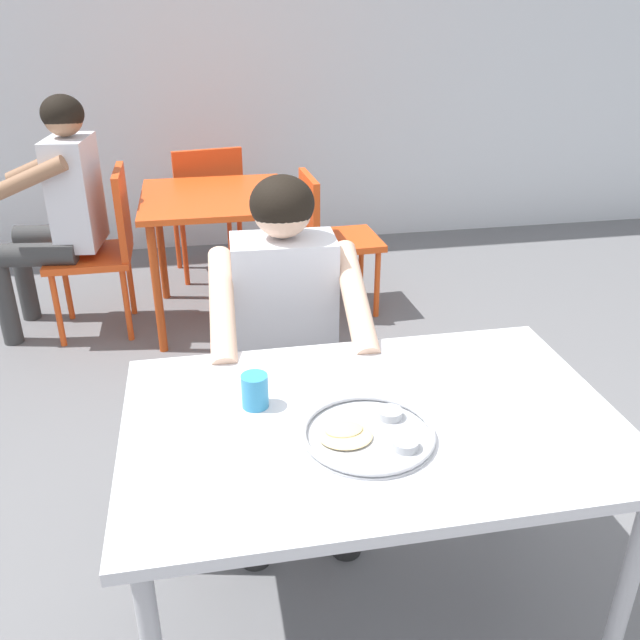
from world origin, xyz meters
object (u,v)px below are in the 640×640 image
table_background_red (216,212)px  patron_background (58,198)px  chair_red_left (104,242)px  table_foreground (372,442)px  drinking_cup (255,390)px  chair_red_far (207,203)px  diner_foreground (288,325)px  chair_foreground (282,352)px  chair_red_right (329,233)px  thali_tray (368,433)px

table_background_red → patron_background: size_ratio=0.65×
table_background_red → chair_red_left: (-0.59, -0.02, -0.12)m
table_foreground → drinking_cup: size_ratio=13.74×
drinking_cup → chair_red_far: chair_red_far is taller
diner_foreground → table_background_red: bearing=96.1°
table_foreground → patron_background: bearing=116.1°
table_foreground → chair_foreground: bearing=97.8°
chair_red_right → patron_background: 1.44m
table_foreground → chair_red_left: bearing=112.0°
chair_red_left → patron_background: size_ratio=0.71×
diner_foreground → thali_tray: bearing=-82.6°
drinking_cup → chair_red_far: bearing=90.9°
drinking_cup → table_background_red: size_ratio=0.11×
chair_red_right → table_foreground: bearing=-98.6°
table_foreground → chair_foreground: chair_foreground is taller
chair_red_left → chair_red_right: chair_red_left is taller
drinking_cup → chair_red_left: chair_red_left is taller
chair_foreground → chair_red_left: 1.53m
diner_foreground → table_background_red: (-0.17, 1.57, -0.07)m
diner_foreground → drinking_cup: bearing=-106.5°
table_background_red → chair_red_far: chair_red_far is taller
chair_foreground → table_background_red: size_ratio=1.00×
drinking_cup → table_background_red: 2.10m
table_background_red → patron_background: patron_background is taller
table_foreground → table_background_red: table_foreground is taller
drinking_cup → table_foreground: bearing=-20.0°
chair_red_left → chair_foreground: bearing=-60.1°
thali_tray → drinking_cup: drinking_cup is taller
table_foreground → table_background_red: 2.21m
table_foreground → thali_tray: 0.12m
diner_foreground → chair_red_left: (-0.76, 1.55, -0.20)m
thali_tray → chair_red_right: (0.36, 2.28, -0.28)m
chair_red_far → patron_background: (-0.76, -0.63, 0.24)m
chair_foreground → patron_background: 1.69m
chair_red_far → table_background_red: bearing=-87.1°
chair_red_right → chair_red_left: bearing=-178.8°
chair_red_left → chair_red_right: (1.21, 0.03, -0.03)m
patron_background → drinking_cup: bearing=-69.1°
chair_red_left → chair_red_right: 1.21m
chair_foreground → chair_red_right: chair_foreground is taller
table_background_red → chair_red_right: size_ratio=1.01×
drinking_cup → diner_foreground: 0.55m
chair_foreground → chair_red_right: size_ratio=1.02×
chair_red_far → patron_background: bearing=-140.3°
drinking_cup → chair_foreground: bearing=77.7°
table_background_red → diner_foreground: bearing=-83.9°
table_background_red → chair_red_far: size_ratio=0.95×
table_foreground → chair_foreground: size_ratio=1.48×
table_foreground → patron_background: 2.45m
table_foreground → chair_foreground: (-0.11, 0.84, -0.19)m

